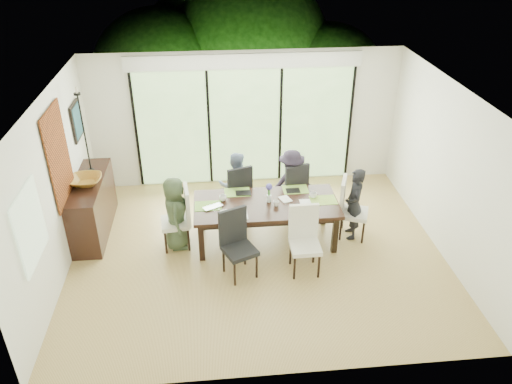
{
  "coord_description": "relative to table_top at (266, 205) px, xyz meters",
  "views": [
    {
      "loc": [
        -0.67,
        -6.62,
        4.95
      ],
      "look_at": [
        0.0,
        0.25,
        1.0
      ],
      "focal_mm": 35.0,
      "sensor_mm": 36.0,
      "label": 1
    }
  ],
  "objects": [
    {
      "name": "person_left_end",
      "position": [
        -1.48,
        0.0,
        -0.07
      ],
      "size": [
        0.38,
        0.6,
        1.27
      ],
      "primitive_type": "imported",
      "rotation": [
        0.0,
        0.0,
        1.56
      ],
      "color": "#3D4E34",
      "rests_on": "floor"
    },
    {
      "name": "ceiling",
      "position": [
        -0.18,
        -0.32,
        2.0
      ],
      "size": [
        6.0,
        5.0,
        0.01
      ],
      "primitive_type": "cube",
      "color": "white",
      "rests_on": "wall_back"
    },
    {
      "name": "placemat_paper",
      "position": [
        -0.55,
        -0.3,
        0.03
      ],
      "size": [
        0.43,
        0.32,
        0.01
      ],
      "primitive_type": "cube",
      "color": "white",
      "rests_on": "table_top"
    },
    {
      "name": "mullion_d",
      "position": [
        1.92,
        2.14,
        0.49
      ],
      "size": [
        0.05,
        0.04,
        2.3
      ],
      "primitive_type": "cube",
      "color": "black",
      "rests_on": "wall_back"
    },
    {
      "name": "table_leg_fl",
      "position": [
        -1.08,
        -0.43,
        -0.37
      ],
      "size": [
        0.09,
        0.09,
        0.68
      ],
      "primitive_type": "cube",
      "color": "black",
      "rests_on": "floor"
    },
    {
      "name": "person_far_left",
      "position": [
        -0.45,
        0.83,
        -0.07
      ],
      "size": [
        0.63,
        0.43,
        1.27
      ],
      "primitive_type": "imported",
      "rotation": [
        0.0,
        0.0,
        3.04
      ],
      "color": "#7284A6",
      "rests_on": "floor"
    },
    {
      "name": "candlestick_base",
      "position": [
        -2.94,
        0.94,
        0.3
      ],
      "size": [
        0.11,
        0.11,
        0.04
      ],
      "primitive_type": "cylinder",
      "color": "black",
      "rests_on": "sideboard"
    },
    {
      "name": "candlestick_pan",
      "position": [
        -2.94,
        0.94,
        1.66
      ],
      "size": [
        0.11,
        0.11,
        0.03
      ],
      "primitive_type": "cylinder",
      "color": "black",
      "rests_on": "sideboard"
    },
    {
      "name": "candlestick_shaft",
      "position": [
        -2.94,
        0.94,
        0.99
      ],
      "size": [
        0.03,
        0.03,
        1.37
      ],
      "primitive_type": "cylinder",
      "color": "black",
      "rests_on": "sideboard"
    },
    {
      "name": "sideboard",
      "position": [
        -2.94,
        0.59,
        -0.22
      ],
      "size": [
        0.49,
        1.75,
        0.98
      ],
      "primitive_type": "cube",
      "color": "black",
      "rests_on": "floor"
    },
    {
      "name": "mullion_a",
      "position": [
        -2.28,
        2.14,
        0.49
      ],
      "size": [
        0.05,
        0.04,
        2.3
      ],
      "primitive_type": "cube",
      "color": "black",
      "rests_on": "wall_back"
    },
    {
      "name": "tablet_far_l",
      "position": [
        -0.35,
        0.35,
        0.04
      ],
      "size": [
        0.26,
        0.18,
        0.01
      ],
      "primitive_type": "cube",
      "color": "black",
      "rests_on": "table_top"
    },
    {
      "name": "chair_far_right",
      "position": [
        0.55,
        0.85,
        -0.17
      ],
      "size": [
        0.57,
        0.57,
        1.08
      ],
      "primitive_type": null,
      "rotation": [
        0.0,
        0.0,
        3.46
      ],
      "color": "black",
      "rests_on": "floor"
    },
    {
      "name": "chair_far_left",
      "position": [
        -0.45,
        0.85,
        -0.17
      ],
      "size": [
        0.57,
        0.57,
        1.08
      ],
      "primitive_type": null,
      "rotation": [
        0.0,
        0.0,
        3.45
      ],
      "color": "black",
      "rests_on": "floor"
    },
    {
      "name": "rail_top",
      "position": [
        -0.18,
        3.88,
        -0.16
      ],
      "size": [
        6.0,
        0.08,
        0.06
      ],
      "primitive_type": "cube",
      "color": "brown",
      "rests_on": "deck"
    },
    {
      "name": "papers",
      "position": [
        0.7,
        -0.05,
        0.03
      ],
      "size": [
        0.3,
        0.22,
        0.0
      ],
      "primitive_type": "cube",
      "color": "white",
      "rests_on": "table_top"
    },
    {
      "name": "foliage_right",
      "position": [
        2.02,
        4.68,
        0.55
      ],
      "size": [
        2.8,
        2.8,
        2.8
      ],
      "primitive_type": "sphere",
      "color": "#14380F",
      "rests_on": "ground"
    },
    {
      "name": "placemat_left",
      "position": [
        -0.95,
        0.0,
        0.03
      ],
      "size": [
        0.43,
        0.32,
        0.01
      ],
      "primitive_type": "cube",
      "color": "#6B9D38",
      "rests_on": "table_top"
    },
    {
      "name": "platter_base",
      "position": [
        -0.55,
        -0.3,
        0.05
      ],
      "size": [
        0.26,
        0.26,
        0.02
      ],
      "primitive_type": "cube",
      "color": "white",
      "rests_on": "table_top"
    },
    {
      "name": "platter_snacks",
      "position": [
        -0.55,
        -0.3,
        0.07
      ],
      "size": [
        0.2,
        0.2,
        0.01
      ],
      "primitive_type": "cube",
      "color": "#C76917",
      "rests_on": "table_top"
    },
    {
      "name": "table_top",
      "position": [
        0.0,
        0.0,
        0.0
      ],
      "size": [
        2.37,
        1.08,
        0.06
      ],
      "primitive_type": "cube",
      "color": "black",
      "rests_on": "floor"
    },
    {
      "name": "bowl",
      "position": [
        -2.94,
        0.49,
        0.34
      ],
      "size": [
        0.52,
        0.52,
        0.13
      ],
      "primitive_type": "imported",
      "color": "#8D611E",
      "rests_on": "sideboard"
    },
    {
      "name": "hyacinth_blooms",
      "position": [
        0.05,
        0.05,
        0.31
      ],
      "size": [
        0.11,
        0.11,
        0.11
      ],
      "primitive_type": "sphere",
      "color": "#4B43A8",
      "rests_on": "table_top"
    },
    {
      "name": "chair_near_left",
      "position": [
        -0.5,
        -0.87,
        -0.17
      ],
      "size": [
        0.6,
        0.6,
        1.08
      ],
      "primitive_type": null,
      "rotation": [
        0.0,
        0.0,
        0.41
      ],
      "color": "black",
      "rests_on": "floor"
    },
    {
      "name": "placemat_right",
      "position": [
        0.95,
        0.0,
        0.03
      ],
      "size": [
        0.43,
        0.32,
        0.01
      ],
      "primitive_type": "cube",
      "color": "#85AB3D",
      "rests_on": "table_top"
    },
    {
      "name": "side_window",
      "position": [
        -3.15,
        -1.52,
        0.79
      ],
      "size": [
        0.02,
        0.9,
        1.0
      ],
      "primitive_type": "cube",
      "color": "#8CAD7F",
      "rests_on": "wall_left"
    },
    {
      "name": "laptop",
      "position": [
        -0.85,
        -0.1,
        0.04
      ],
      "size": [
        0.38,
        0.33,
        0.03
      ],
      "primitive_type": "imported",
      "rotation": [
        0.0,
        0.0,
        0.48
      ],
      "color": "silver",
      "rests_on": "table_top"
    },
    {
      "name": "art_frame",
      "position": [
        -3.15,
        1.38,
        1.04
      ],
      "size": [
        0.03,
        0.55,
        0.65
      ],
      "primitive_type": "cube",
      "color": "black",
      "rests_on": "wall_left"
    },
    {
      "name": "floor",
      "position": [
        -0.18,
        -0.32,
        -0.71
      ],
      "size": [
        6.0,
        5.0,
        0.01
      ],
      "primitive_type": "cube",
      "color": "olive",
      "rests_on": "ground"
    },
    {
      "name": "cup_c",
      "position": [
        0.8,
        0.1,
        0.08
      ],
      "size": [
        0.16,
        0.16,
        0.09
      ],
      "primitive_type": "imported",
      "rotation": [
        0.0,
        0.0,
        3.59
      ],
      "color": "white",
      "rests_on": "table_top"
    },
    {
      "name": "person_far_right",
      "position": [
        0.55,
        0.83,
        -0.07
      ],
      "size": [
        0.66,
        0.48,
        1.27
      ],
      "primitive_type": "imported",
      "rotation": [
        0.0,
        0.0,
        3.34
      ],
      "color": "black",
      "rests_on": "floor"
    },
    {
      "name": "blinds_header",
      "position": [
        -0.18,
        2.14,
        1.79
      ],
      "size": [
        4.4,
        0.06,
        0.28
      ],
      "primitive_type": "cube",
      "color": "white",
      "rests_on": "wall_back"
    },
    {
      "name": "chair_near_right",
      "position": [
        0.5,
        -0.87,
        -0.17
      ],
      "size": [
        0.46,
        0.46,
        1.08
      ],
      "primitive_type": null,
      "rotation": [
        0.0,
        0.0,
        0.01
      ],
      "color": "white",
      "rests_on": "floor"
    },
    {
      "name": "foliage_mid",
      "position": [
        0.22,
        5.48,
        1.09
      ],
      "size": [
        4.0,
        4.0,
        4.0
      ],
      "primitive_type": "sphere",
      "color": "#14380F",
      "rests_on": "ground"
    },
    {
      "name": "candle",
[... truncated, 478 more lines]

